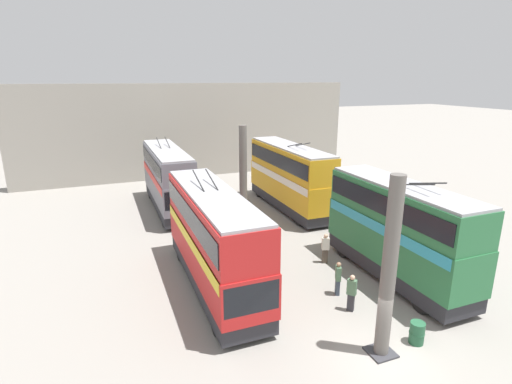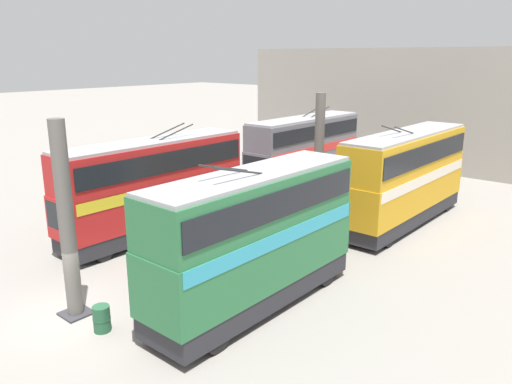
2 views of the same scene
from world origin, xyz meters
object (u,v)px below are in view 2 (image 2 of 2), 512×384
Objects in this scene: bus_right_near at (154,182)px; person_aisle_foreground at (150,269)px; bus_left_near at (255,232)px; bus_right_far at (304,147)px; bus_left_far at (406,173)px; oil_drum at (102,319)px; person_by_left_row at (255,245)px; person_by_right_row at (172,230)px; person_aisle_midway at (181,261)px.

bus_right_near is 7.16m from person_aisle_foreground.
bus_left_near reaches higher than bus_right_far.
oil_drum is (-17.69, 2.87, -2.50)m from bus_left_far.
bus_right_far is at bearing -0.00° from bus_right_near.
bus_right_near is at bearing 180.00° from bus_right_far.
person_by_right_row is at bearing -62.77° from person_by_left_row.
bus_left_far reaches higher than person_aisle_foreground.
bus_left_far is 15.37m from person_aisle_foreground.
person_by_left_row reaches higher than person_by_right_row.
bus_left_near is at bearing -0.42° from person_by_right_row.
oil_drum is at bearing 170.77° from bus_left_far.
bus_left_near is at bearing 57.70° from person_by_left_row.
bus_right_near is 11.48× the size of oil_drum.
bus_right_far is at bearing 66.81° from person_aisle_foreground.
bus_left_far is 10.43m from person_by_left_row.
person_by_right_row is at bearing -172.19° from bus_right_far.
person_by_right_row is (-14.12, -1.94, -2.07)m from bus_right_far.
bus_left_far reaches higher than person_by_left_row.
bus_left_far is 1.02× the size of bus_right_far.
person_by_left_row is at bearing 33.26° from person_aisle_foreground.
person_aisle_midway is (-13.25, 3.80, -2.03)m from bus_left_far.
bus_left_near is at bearing -106.03° from bus_right_near.
bus_left_far reaches higher than person_by_right_row.
bus_right_far is 17.60m from person_aisle_midway.
bus_left_far is 13.19m from person_by_right_row.
bus_left_far is 18.09m from oil_drum.
bus_right_near is at bearing 100.08° from person_aisle_foreground.
bus_left_far reaches higher than bus_right_near.
bus_right_near is at bearing 40.51° from oil_drum.
person_by_right_row is (-10.75, 7.32, -2.16)m from bus_left_far.
person_aisle_midway is 1.88× the size of oil_drum.
bus_left_near reaches higher than person_aisle_midway.
person_aisle_midway is (-3.03, -5.46, -1.96)m from bus_right_near.
oil_drum is at bearing -41.56° from person_by_right_row.
person_by_left_row is 5.02m from person_aisle_foreground.
oil_drum is (-21.06, -6.38, -2.41)m from bus_right_far.
person_aisle_foreground reaches higher than person_by_left_row.
bus_right_near is 6.54m from person_aisle_midway.
person_by_left_row is (0.30, -6.74, -1.93)m from bus_right_near.
bus_right_far is at bearing 29.67° from bus_left_near.
oil_drum is (-4.44, -0.92, -0.47)m from person_aisle_midway.
bus_left_far is 7.10× the size of person_by_right_row.
person_aisle_foreground is (-4.79, 1.50, 0.01)m from person_by_left_row.
bus_left_near is 6.15m from oil_drum.
person_by_left_row is 7.79m from oil_drum.
bus_right_near is 2.90m from person_by_right_row.
bus_left_near is 18.70m from bus_right_far.
bus_right_far reaches higher than person_aisle_midway.
person_aisle_foreground is 1.18× the size of person_by_right_row.
person_by_left_row is 3.57m from person_aisle_midway.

